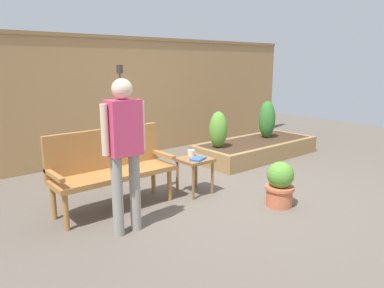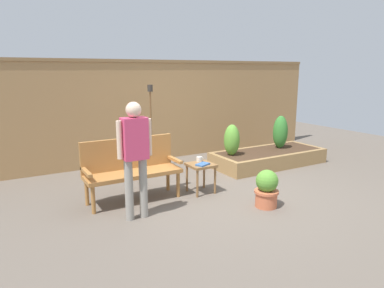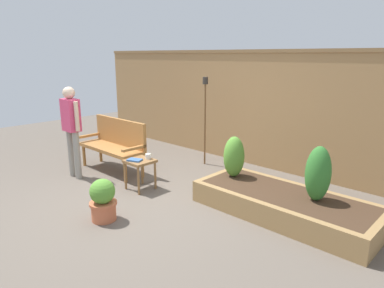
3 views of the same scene
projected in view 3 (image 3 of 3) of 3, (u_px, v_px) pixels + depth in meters
name	position (u px, v px, depth m)	size (l,w,h in m)	color
ground_plane	(140.00, 199.00, 5.12)	(14.00, 14.00, 0.00)	#60564C
fence_back	(245.00, 107.00, 6.67)	(8.40, 0.14, 2.16)	#A37A4C
garden_bench	(115.00, 141.00, 6.29)	(1.44, 0.48, 0.94)	#A87038
side_table	(140.00, 165.00, 5.41)	(0.40, 0.40, 0.48)	olive
cup_on_table	(148.00, 156.00, 5.44)	(0.13, 0.09, 0.08)	silver
book_on_table	(135.00, 160.00, 5.34)	(0.21, 0.14, 0.03)	#38609E
potted_boxwood	(103.00, 200.00, 4.41)	(0.35, 0.35, 0.55)	#C66642
raised_planter_bed	(284.00, 204.00, 4.58)	(2.40, 1.00, 0.30)	#997547
shrub_near_bench	(234.00, 157.00, 5.13)	(0.31, 0.31, 0.61)	brown
shrub_far_corner	(318.00, 174.00, 4.26)	(0.31, 0.31, 0.70)	brown
tiki_torch	(205.00, 105.00, 6.48)	(0.10, 0.10, 1.67)	brown
person_by_bench	(72.00, 124.00, 5.82)	(0.47, 0.20, 1.56)	gray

